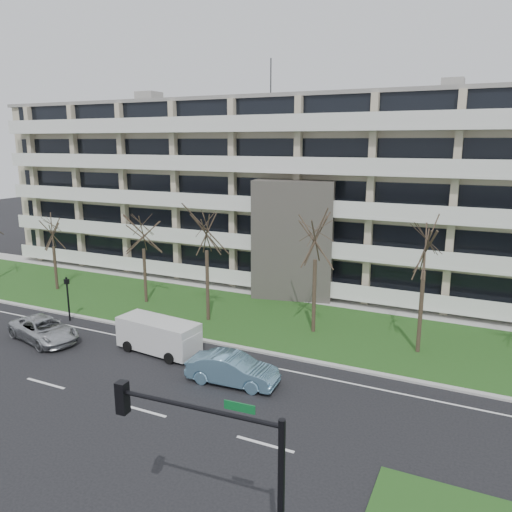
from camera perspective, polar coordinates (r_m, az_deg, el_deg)
The scene contains 16 objects.
ground at distance 23.95m, azimuth -12.79°, elevation -16.84°, with size 160.00×160.00×0.00m, color black.
grass_verge at distance 34.07m, azimuth 0.80°, elevation -7.20°, with size 90.00×10.00×0.06m, color #23501A.
curb at distance 29.90m, azimuth -3.23°, elevation -10.13°, with size 90.00×0.35×0.12m, color #B2B2AD.
sidewalk at distance 38.88m, azimuth 4.17°, elevation -4.65°, with size 90.00×2.00×0.08m, color #B2B2AD.
lane_edge_line at distance 28.73m, azimuth -4.68°, elevation -11.27°, with size 90.00×0.12×0.01m, color white.
apartment_building at distance 43.71m, azimuth 7.58°, elevation 7.38°, with size 60.50×15.10×18.75m.
silver_pickup at distance 32.99m, azimuth -23.09°, elevation -7.74°, with size 2.32×5.04×1.40m, color #ACAFB3.
blue_sedan at distance 25.37m, azimuth -2.71°, elevation -12.79°, with size 1.60×4.60×1.52m, color #75AACB.
white_van at distance 29.18m, azimuth -10.99°, elevation -8.65°, with size 5.08×2.41×1.91m.
traffic_signal at distance 13.77m, azimuth -3.93°, elevation -23.24°, with size 4.86×0.58×5.63m.
pedestrian_signal at distance 35.53m, azimuth -20.73°, elevation -3.99°, with size 0.31×0.26×3.04m.
tree_1 at distance 42.77m, azimuth -22.29°, elevation 2.81°, with size 3.19×3.19×6.39m.
tree_2 at distance 37.11m, azimuth -12.84°, elevation 3.20°, with size 3.66×3.66×7.32m.
tree_3 at distance 32.35m, azimuth -5.73°, elevation 3.86°, with size 4.30×4.30×8.61m.
tree_4 at distance 30.34m, azimuth 6.87°, elevation 2.96°, with size 4.21×4.21×8.42m.
tree_5 at distance 28.56m, azimuth 18.89°, elevation 2.00°, with size 4.30×4.30×8.60m.
Camera 1 is at (13.22, -16.13, 11.77)m, focal length 35.00 mm.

